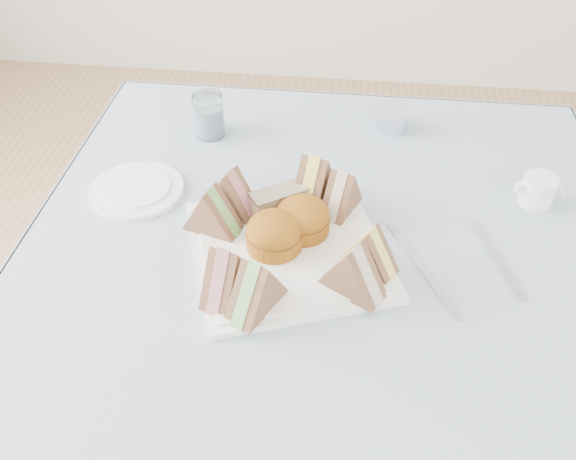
# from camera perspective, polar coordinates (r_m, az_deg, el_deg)

# --- Properties ---
(table) EXTENTS (0.90, 0.90, 0.74)m
(table) POSITION_cam_1_polar(r_m,az_deg,el_deg) (1.30, 2.85, -13.59)
(table) COLOR brown
(table) RESTS_ON floor
(tablecloth) EXTENTS (1.02, 1.02, 0.01)m
(tablecloth) POSITION_cam_1_polar(r_m,az_deg,el_deg) (1.02, 3.54, -1.55)
(tablecloth) COLOR #97AFC8
(tablecloth) RESTS_ON table
(serving_plate) EXTENTS (0.39, 0.39, 0.01)m
(serving_plate) POSITION_cam_1_polar(r_m,az_deg,el_deg) (1.00, 0.00, -1.89)
(serving_plate) COLOR white
(serving_plate) RESTS_ON tablecloth
(sandwich_fl_a) EXTENTS (0.07, 0.11, 0.09)m
(sandwich_fl_a) POSITION_cam_1_polar(r_m,az_deg,el_deg) (0.90, -5.87, -3.83)
(sandwich_fl_a) COLOR brown
(sandwich_fl_a) RESTS_ON serving_plate
(sandwich_fl_b) EXTENTS (0.09, 0.11, 0.09)m
(sandwich_fl_b) POSITION_cam_1_polar(r_m,az_deg,el_deg) (0.87, -2.99, -5.15)
(sandwich_fl_b) COLOR brown
(sandwich_fl_b) RESTS_ON serving_plate
(sandwich_fr_a) EXTENTS (0.10, 0.08, 0.08)m
(sandwich_fr_a) POSITION_cam_1_polar(r_m,az_deg,el_deg) (0.94, 7.65, -1.74)
(sandwich_fr_a) COLOR brown
(sandwich_fr_a) RESTS_ON serving_plate
(sandwich_fr_b) EXTENTS (0.11, 0.09, 0.09)m
(sandwich_fr_b) POSITION_cam_1_polar(r_m,az_deg,el_deg) (0.90, 6.16, -3.58)
(sandwich_fr_b) COLOR brown
(sandwich_fr_b) RESTS_ON serving_plate
(sandwich_bl_a) EXTENTS (0.11, 0.07, 0.09)m
(sandwich_bl_a) POSITION_cam_1_polar(r_m,az_deg,el_deg) (1.00, -7.15, 1.96)
(sandwich_bl_a) COLOR brown
(sandwich_bl_a) RESTS_ON serving_plate
(sandwich_bl_b) EXTENTS (0.11, 0.08, 0.09)m
(sandwich_bl_b) POSITION_cam_1_polar(r_m,az_deg,el_deg) (1.04, -5.35, 3.60)
(sandwich_bl_b) COLOR brown
(sandwich_bl_b) RESTS_ON serving_plate
(sandwich_br_a) EXTENTS (0.07, 0.10, 0.08)m
(sandwich_br_a) POSITION_cam_1_polar(r_m,az_deg,el_deg) (1.04, 5.05, 3.67)
(sandwich_br_a) COLOR brown
(sandwich_br_a) RESTS_ON serving_plate
(sandwich_br_b) EXTENTS (0.08, 0.11, 0.09)m
(sandwich_br_b) POSITION_cam_1_polar(r_m,az_deg,el_deg) (1.06, 2.47, 4.85)
(sandwich_br_b) COLOR brown
(sandwich_br_b) RESTS_ON serving_plate
(scone_left) EXTENTS (0.11, 0.11, 0.06)m
(scone_left) POSITION_cam_1_polar(r_m,az_deg,el_deg) (0.97, -1.32, -0.31)
(scone_left) COLOR brown
(scone_left) RESTS_ON serving_plate
(scone_right) EXTENTS (0.13, 0.13, 0.06)m
(scone_right) POSITION_cam_1_polar(r_m,az_deg,el_deg) (1.00, 1.38, 1.15)
(scone_right) COLOR brown
(scone_right) RESTS_ON serving_plate
(pastry_slice) EXTENTS (0.10, 0.09, 0.05)m
(pastry_slice) POSITION_cam_1_polar(r_m,az_deg,el_deg) (1.04, -0.87, 2.70)
(pastry_slice) COLOR beige
(pastry_slice) RESTS_ON serving_plate
(side_plate) EXTENTS (0.20, 0.20, 0.01)m
(side_plate) POSITION_cam_1_polar(r_m,az_deg,el_deg) (1.15, -13.91, 3.68)
(side_plate) COLOR white
(side_plate) RESTS_ON tablecloth
(water_glass) EXTENTS (0.07, 0.07, 0.09)m
(water_glass) POSITION_cam_1_polar(r_m,az_deg,el_deg) (1.27, -7.43, 10.60)
(water_glass) COLOR white
(water_glass) RESTS_ON tablecloth
(tea_strainer) EXTENTS (0.09, 0.09, 0.04)m
(tea_strainer) POSITION_cam_1_polar(r_m,az_deg,el_deg) (1.30, 9.76, 10.05)
(tea_strainer) COLOR silver
(tea_strainer) RESTS_ON tablecloth
(knife) EXTENTS (0.07, 0.18, 0.00)m
(knife) POSITION_cam_1_polar(r_m,az_deg,el_deg) (1.04, 18.91, -2.56)
(knife) COLOR silver
(knife) RESTS_ON tablecloth
(fork) EXTENTS (0.10, 0.18, 0.00)m
(fork) POSITION_cam_1_polar(r_m,az_deg,el_deg) (0.99, 12.87, -4.10)
(fork) COLOR silver
(fork) RESTS_ON tablecloth
(creamer_jug) EXTENTS (0.07, 0.07, 0.05)m
(creamer_jug) POSITION_cam_1_polar(r_m,az_deg,el_deg) (1.17, 22.34, 3.44)
(creamer_jug) COLOR white
(creamer_jug) RESTS_ON tablecloth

